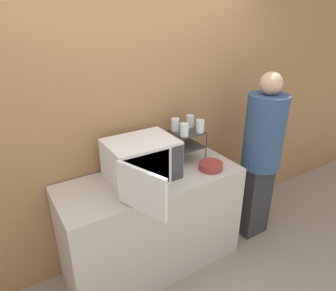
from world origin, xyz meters
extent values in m
plane|color=gray|center=(0.00, 0.00, 0.00)|extent=(12.00, 12.00, 0.00)
cube|color=#9E7047|center=(0.00, 0.66, 1.30)|extent=(8.00, 0.06, 2.60)
cube|color=#B7B2A8|center=(0.00, 0.31, 0.46)|extent=(1.54, 0.62, 0.92)
cube|color=silver|center=(-0.07, 0.35, 1.08)|extent=(0.54, 0.41, 0.33)
cube|color=#B7B2A8|center=(-0.13, 0.14, 1.08)|extent=(0.39, 0.01, 0.29)
cube|color=#333338|center=(0.14, 0.14, 1.08)|extent=(0.11, 0.01, 0.29)
cube|color=silver|center=(-0.28, -0.06, 1.08)|extent=(0.18, 0.41, 0.32)
cylinder|color=#333333|center=(0.30, 0.30, 1.06)|extent=(0.01, 0.01, 0.28)
cylinder|color=#333333|center=(0.56, 0.30, 1.06)|extent=(0.01, 0.01, 0.28)
cylinder|color=#333333|center=(0.30, 0.54, 1.06)|extent=(0.01, 0.01, 0.28)
cylinder|color=#333333|center=(0.56, 0.54, 1.06)|extent=(0.01, 0.01, 0.28)
cube|color=#333333|center=(0.43, 0.42, 1.06)|extent=(0.25, 0.24, 0.01)
cube|color=#333333|center=(0.43, 0.42, 1.20)|extent=(0.25, 0.24, 0.01)
cylinder|color=silver|center=(0.34, 0.34, 1.26)|extent=(0.07, 0.07, 0.11)
cylinder|color=silver|center=(0.51, 0.50, 1.26)|extent=(0.07, 0.07, 0.11)
cylinder|color=silver|center=(0.51, 0.35, 1.26)|extent=(0.07, 0.07, 0.11)
cylinder|color=silver|center=(0.35, 0.49, 1.26)|extent=(0.07, 0.07, 0.11)
cylinder|color=maroon|center=(0.50, 0.16, 0.92)|extent=(0.11, 0.11, 0.01)
cylinder|color=maroon|center=(0.50, 0.16, 0.95)|extent=(0.21, 0.21, 0.06)
cube|color=#2D2D33|center=(1.12, 0.15, 0.39)|extent=(0.29, 0.18, 0.78)
cylinder|color=navy|center=(1.12, 0.15, 1.14)|extent=(0.37, 0.37, 0.71)
sphere|color=tan|center=(1.12, 0.15, 1.60)|extent=(0.20, 0.20, 0.20)
camera|label=1|loc=(-1.02, -1.58, 2.15)|focal=32.00mm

